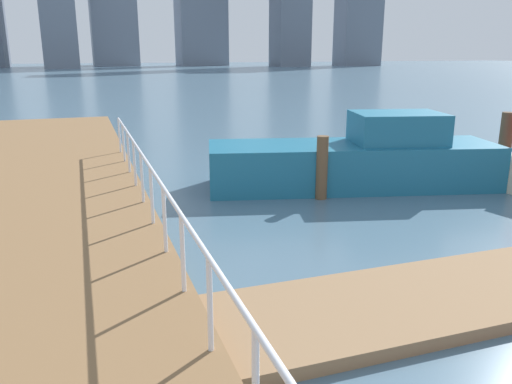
{
  "coord_description": "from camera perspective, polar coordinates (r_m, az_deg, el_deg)",
  "views": [
    {
      "loc": [
        -4.24,
        4.33,
        3.43
      ],
      "look_at": [
        -1.58,
        12.06,
        1.17
      ],
      "focal_mm": 35.73,
      "sensor_mm": 36.0,
      "label": 1
    }
  ],
  "objects": [
    {
      "name": "dock_piling_1",
      "position": [
        16.25,
        26.11,
        4.89
      ],
      "size": [
        0.36,
        0.36,
        1.78
      ],
      "primitive_type": "cylinder",
      "color": "brown",
      "rests_on": "ground_plane"
    },
    {
      "name": "boardwalk_railing",
      "position": [
        4.61,
        -3.04,
        -13.21
      ],
      "size": [
        0.06,
        24.57,
        1.08
      ],
      "color": "white",
      "rests_on": "boardwalk"
    },
    {
      "name": "moored_boat_2",
      "position": [
        13.49,
        11.38,
        3.53
      ],
      "size": [
        7.65,
        3.73,
        1.93
      ],
      "color": "#1E6B8C",
      "rests_on": "ground_plane"
    },
    {
      "name": "ground_plane",
      "position": [
        16.59,
        -3.77,
        3.51
      ],
      "size": [
        300.0,
        300.0,
        0.0
      ],
      "primitive_type": "plane",
      "color": "slate"
    },
    {
      "name": "dock_piling_0",
      "position": [
        12.2,
        7.39,
        2.7
      ],
      "size": [
        0.28,
        0.28,
        1.52
      ],
      "primitive_type": "cylinder",
      "color": "brown",
      "rests_on": "ground_plane"
    }
  ]
}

